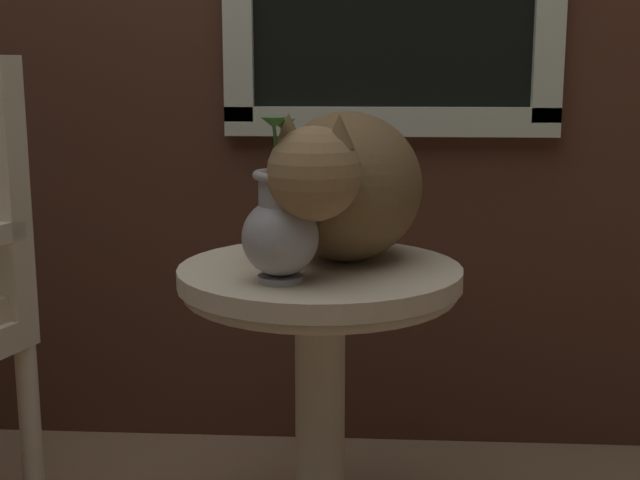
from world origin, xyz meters
name	(u,v)px	position (x,y,z in m)	size (l,w,h in m)	color
wicker_side_table	(320,364)	(0.28, 0.14, 0.40)	(0.53, 0.53, 0.59)	beige
cat	(344,186)	(0.33, 0.19, 0.74)	(0.35, 0.65, 0.29)	brown
pewter_vase_with_ivy	(280,228)	(0.22, 0.02, 0.69)	(0.13, 0.13, 0.29)	#99999E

